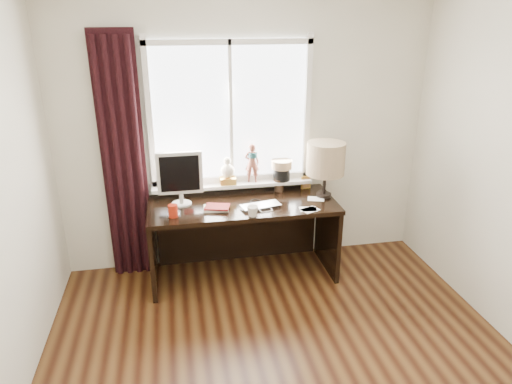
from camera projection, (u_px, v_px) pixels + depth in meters
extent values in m
cube|color=beige|center=(246.00, 133.00, 4.29)|extent=(3.50, 0.00, 2.60)
imported|color=silver|center=(261.00, 206.00, 4.04)|extent=(0.39, 0.29, 0.03)
imported|color=white|center=(253.00, 211.00, 3.85)|extent=(0.13, 0.13, 0.10)
cylinder|color=#A21F0C|center=(173.00, 211.00, 3.84)|extent=(0.08, 0.08, 0.11)
cube|color=white|center=(230.00, 113.00, 4.18)|extent=(1.40, 0.02, 1.30)
cube|color=silver|center=(232.00, 178.00, 4.38)|extent=(1.50, 0.05, 0.05)
cube|color=silver|center=(229.00, 42.00, 3.93)|extent=(1.50, 0.05, 0.05)
cube|color=silver|center=(149.00, 117.00, 4.03)|extent=(0.05, 0.05, 1.40)
cube|color=silver|center=(307.00, 111.00, 4.28)|extent=(0.05, 0.05, 1.40)
cube|color=silver|center=(231.00, 114.00, 4.15)|extent=(0.03, 0.05, 1.30)
cube|color=silver|center=(233.00, 184.00, 4.35)|extent=(1.52, 0.18, 0.03)
cylinder|color=#650507|center=(185.00, 174.00, 4.20)|extent=(0.14, 0.14, 0.25)
cube|color=gold|center=(228.00, 180.00, 4.31)|extent=(0.15, 0.12, 0.06)
sphere|color=beige|center=(228.00, 171.00, 4.28)|extent=(0.13, 0.13, 0.13)
sphere|color=beige|center=(227.00, 161.00, 4.24)|extent=(0.07, 0.07, 0.07)
imported|color=brown|center=(253.00, 163.00, 4.30)|extent=(0.15, 0.12, 0.38)
cylinder|color=#1E4C51|center=(253.00, 155.00, 4.26)|extent=(0.10, 0.10, 0.05)
cylinder|color=black|center=(282.00, 174.00, 4.39)|extent=(0.16, 0.16, 0.12)
cylinder|color=#8C6B4C|center=(282.00, 164.00, 4.35)|extent=(0.20, 0.20, 0.08)
cube|color=black|center=(124.00, 160.00, 4.08)|extent=(0.38, 0.05, 2.25)
cylinder|color=black|center=(108.00, 165.00, 4.04)|extent=(0.06, 0.06, 2.20)
cylinder|color=black|center=(118.00, 165.00, 4.05)|extent=(0.06, 0.06, 2.20)
cylinder|color=black|center=(128.00, 164.00, 4.07)|extent=(0.06, 0.06, 2.20)
cylinder|color=black|center=(139.00, 163.00, 4.08)|extent=(0.06, 0.06, 2.20)
cube|color=black|center=(243.00, 205.00, 4.14)|extent=(1.70, 0.70, 0.04)
cube|color=black|center=(153.00, 250.00, 4.13)|extent=(0.04, 0.64, 0.71)
cube|color=black|center=(328.00, 234.00, 4.42)|extent=(0.04, 0.64, 0.71)
cube|color=black|center=(238.00, 227.00, 4.58)|extent=(1.60, 0.03, 0.71)
cylinder|color=beige|center=(182.00, 204.00, 4.10)|extent=(0.18, 0.18, 0.01)
cylinder|color=beige|center=(181.00, 198.00, 4.08)|extent=(0.04, 0.04, 0.10)
cube|color=beige|center=(180.00, 173.00, 3.99)|extent=(0.40, 0.04, 0.38)
cube|color=black|center=(180.00, 174.00, 3.97)|extent=(0.34, 0.01, 0.32)
cube|color=beige|center=(216.00, 208.00, 4.00)|extent=(0.23, 0.18, 0.02)
cube|color=#63100F|center=(217.00, 207.00, 3.99)|extent=(0.24, 0.20, 0.01)
cylinder|color=black|center=(279.00, 185.00, 4.40)|extent=(0.09, 0.09, 0.12)
cylinder|color=black|center=(277.00, 180.00, 4.38)|extent=(0.01, 0.01, 0.22)
cylinder|color=black|center=(280.00, 182.00, 4.38)|extent=(0.01, 0.01, 0.19)
cylinder|color=black|center=(279.00, 178.00, 4.39)|extent=(0.01, 0.01, 0.25)
cylinder|color=black|center=(281.00, 182.00, 4.40)|extent=(0.01, 0.01, 0.17)
cube|color=gold|center=(306.00, 182.00, 4.46)|extent=(0.10, 0.03, 0.13)
cube|color=#996633|center=(306.00, 183.00, 4.44)|extent=(0.08, 0.02, 0.10)
cylinder|color=black|center=(324.00, 195.00, 4.28)|extent=(0.14, 0.14, 0.03)
cylinder|color=black|center=(324.00, 182.00, 4.24)|extent=(0.03, 0.03, 0.22)
cylinder|color=tan|center=(326.00, 159.00, 4.15)|extent=(0.35, 0.35, 0.30)
cube|color=white|center=(308.00, 209.00, 4.00)|extent=(0.16, 0.13, 0.00)
cube|color=white|center=(316.00, 199.00, 4.22)|extent=(0.18, 0.15, 0.00)
cube|color=white|center=(310.00, 210.00, 3.99)|extent=(0.18, 0.16, 0.00)
torus|color=black|center=(256.00, 204.00, 4.10)|extent=(0.13, 0.13, 0.01)
torus|color=black|center=(270.00, 203.00, 4.12)|extent=(0.15, 0.15, 0.01)
torus|color=black|center=(255.00, 201.00, 4.16)|extent=(0.14, 0.14, 0.01)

